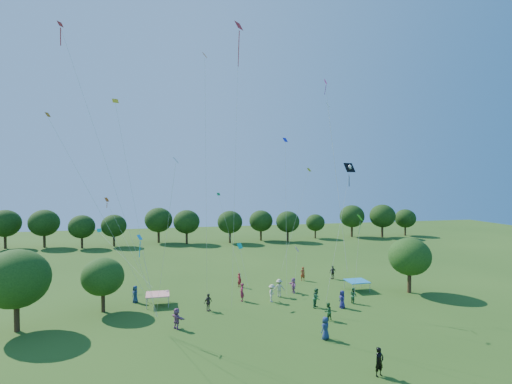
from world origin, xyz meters
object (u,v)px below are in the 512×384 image
object	(u,v)px
near_tree_west	(16,279)
near_tree_east	(410,257)
red_high_kite	(238,74)
tent_red_stripe	(158,294)
tent_blue	(357,281)
pirate_kite	(349,171)
near_tree_north	(103,277)
man_in_black	(379,362)

from	to	relation	value
near_tree_west	near_tree_east	bearing A→B (deg)	3.88
red_high_kite	tent_red_stripe	bearing A→B (deg)	145.77
tent_blue	pirate_kite	size ratio (longest dim) A/B	0.18
near_tree_east	pirate_kite	size ratio (longest dim) A/B	0.47
near_tree_north	red_high_kite	xyz separation A→B (m)	(11.80, -3.84, 18.02)
tent_red_stripe	tent_blue	bearing A→B (deg)	0.47
near_tree_north	near_tree_east	bearing A→B (deg)	-1.62
red_high_kite	man_in_black	bearing A→B (deg)	-62.46
pirate_kite	near_tree_west	bearing A→B (deg)	-178.08
tent_blue	red_high_kite	xyz separation A→B (m)	(-14.02, -4.92, 20.23)
pirate_kite	tent_blue	bearing A→B (deg)	51.80
near_tree_north	near_tree_east	distance (m)	30.92
near_tree_east	tent_red_stripe	world-z (taller)	near_tree_east
near_tree_west	tent_blue	size ratio (longest dim) A/B	2.98
near_tree_north	tent_blue	xyz separation A→B (m)	(25.82, 1.08, -2.20)
near_tree_east	pirate_kite	distance (m)	12.09
tent_red_stripe	man_in_black	distance (m)	21.94
pirate_kite	red_high_kite	distance (m)	14.09
tent_red_stripe	near_tree_north	bearing A→B (deg)	-169.31
tent_blue	pirate_kite	xyz separation A→B (m)	(-2.74, -3.49, 11.91)
man_in_black	near_tree_east	bearing A→B (deg)	33.39
man_in_black	red_high_kite	xyz separation A→B (m)	(-6.53, 12.53, 20.37)
pirate_kite	man_in_black	bearing A→B (deg)	-108.78
near_tree_west	near_tree_east	size ratio (longest dim) A/B	1.12
tent_red_stripe	red_high_kite	world-z (taller)	red_high_kite
tent_red_stripe	man_in_black	size ratio (longest dim) A/B	1.23
tent_red_stripe	red_high_kite	bearing A→B (deg)	-34.23
near_tree_east	tent_red_stripe	bearing A→B (deg)	176.09
pirate_kite	red_high_kite	world-z (taller)	red_high_kite
near_tree_west	tent_red_stripe	world-z (taller)	near_tree_west
near_tree_north	man_in_black	size ratio (longest dim) A/B	2.77
near_tree_east	red_high_kite	bearing A→B (deg)	-171.18
near_tree_west	tent_red_stripe	bearing A→B (deg)	21.60
near_tree_east	tent_red_stripe	xyz separation A→B (m)	(-26.09, 1.78, -2.83)
near_tree_east	red_high_kite	distance (m)	26.01
tent_red_stripe	tent_blue	xyz separation A→B (m)	(21.01, 0.17, 0.00)
near_tree_north	tent_blue	distance (m)	25.94
tent_blue	red_high_kite	distance (m)	25.10
pirate_kite	near_tree_east	bearing A→B (deg)	11.05
near_tree_east	tent_blue	bearing A→B (deg)	158.94
near_tree_north	man_in_black	world-z (taller)	near_tree_north
man_in_black	red_high_kite	bearing A→B (deg)	99.99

